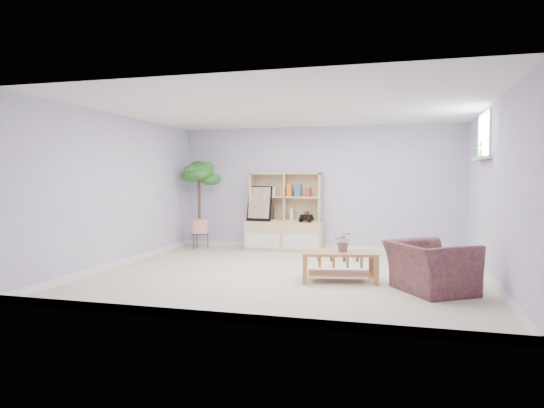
% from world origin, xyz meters
% --- Properties ---
extents(floor, '(5.50, 5.00, 0.01)m').
position_xyz_m(floor, '(0.00, 0.00, 0.00)').
color(floor, beige).
rests_on(floor, ground).
extents(ceiling, '(5.50, 5.00, 0.01)m').
position_xyz_m(ceiling, '(0.00, 0.00, 2.40)').
color(ceiling, white).
rests_on(ceiling, walls).
extents(walls, '(5.51, 5.01, 2.40)m').
position_xyz_m(walls, '(0.00, 0.00, 1.20)').
color(walls, '#B7ADDC').
rests_on(walls, floor).
extents(baseboard, '(5.50, 5.00, 0.10)m').
position_xyz_m(baseboard, '(0.00, 0.00, 0.05)').
color(baseboard, white).
rests_on(baseboard, floor).
extents(window, '(0.10, 0.98, 0.68)m').
position_xyz_m(window, '(2.73, 0.60, 2.00)').
color(window, white).
rests_on(window, walls).
extents(window_sill, '(0.14, 1.00, 0.04)m').
position_xyz_m(window_sill, '(2.67, 0.60, 1.68)').
color(window_sill, white).
rests_on(window_sill, walls).
extents(storage_unit, '(1.51, 0.51, 1.51)m').
position_xyz_m(storage_unit, '(-0.61, 2.24, 0.75)').
color(storage_unit, tan).
rests_on(storage_unit, floor).
extents(poster, '(0.51, 0.18, 0.69)m').
position_xyz_m(poster, '(-1.09, 2.18, 0.91)').
color(poster, yellow).
rests_on(poster, storage_unit).
extents(toy_truck, '(0.34, 0.26, 0.16)m').
position_xyz_m(toy_truck, '(-0.16, 2.19, 0.65)').
color(toy_truck, black).
rests_on(toy_truck, storage_unit).
extents(coffee_table, '(1.08, 0.73, 0.41)m').
position_xyz_m(coffee_table, '(0.78, -0.32, 0.20)').
color(coffee_table, '#B77D35').
rests_on(coffee_table, floor).
extents(table_plant, '(0.24, 0.21, 0.27)m').
position_xyz_m(table_plant, '(0.84, -0.30, 0.54)').
color(table_plant, '#2F7539').
rests_on(table_plant, coffee_table).
extents(floor_tree, '(0.77, 0.77, 1.76)m').
position_xyz_m(floor_tree, '(-2.26, 1.96, 0.88)').
color(floor_tree, '#1F531D').
rests_on(floor_tree, floor).
extents(armchair, '(1.21, 1.25, 0.70)m').
position_xyz_m(armchair, '(1.94, -0.67, 0.35)').
color(armchair, '#1C1F41').
rests_on(armchair, floor).
extents(sill_plant, '(0.17, 0.15, 0.25)m').
position_xyz_m(sill_plant, '(2.67, 0.71, 1.83)').
color(sill_plant, '#1F531D').
rests_on(sill_plant, window_sill).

